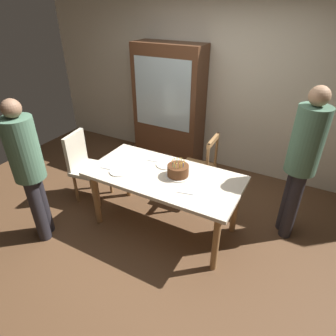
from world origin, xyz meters
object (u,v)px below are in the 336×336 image
at_px(dining_table, 164,182).
at_px(plate_far_side, 166,165).
at_px(china_cabinet, 169,106).
at_px(chair_spindle_back, 199,169).
at_px(chair_upholstered, 85,163).
at_px(person_celebrant, 28,166).
at_px(plate_near_celebrant, 119,171).
at_px(person_guest, 302,158).
at_px(birthday_cake, 178,171).

xyz_separation_m(dining_table, plate_far_side, (-0.09, 0.19, 0.10)).
bearing_deg(china_cabinet, plate_far_side, -63.14).
distance_m(chair_spindle_back, chair_upholstered, 1.54).
bearing_deg(person_celebrant, china_cabinet, 80.44).
bearing_deg(person_celebrant, plate_near_celebrant, 40.73).
xyz_separation_m(chair_spindle_back, person_guest, (1.20, -0.14, 0.55)).
distance_m(dining_table, person_guest, 1.49).
height_order(plate_far_side, china_cabinet, china_cabinet).
relative_size(dining_table, chair_spindle_back, 1.82).
bearing_deg(plate_far_side, person_guest, 16.64).
height_order(plate_near_celebrant, person_celebrant, person_celebrant).
bearing_deg(chair_upholstered, birthday_cake, 0.24).
bearing_deg(person_guest, chair_spindle_back, 173.47).
bearing_deg(dining_table, chair_spindle_back, 81.34).
bearing_deg(plate_far_side, dining_table, -65.70).
xyz_separation_m(plate_far_side, person_guest, (1.40, 0.42, 0.25)).
xyz_separation_m(birthday_cake, plate_far_side, (-0.23, 0.14, -0.06)).
bearing_deg(china_cabinet, chair_spindle_back, -42.30).
relative_size(birthday_cake, chair_upholstered, 0.29).
bearing_deg(chair_upholstered, chair_spindle_back, 27.19).
bearing_deg(dining_table, birthday_cake, 19.10).
bearing_deg(china_cabinet, plate_near_celebrant, -80.14).
xyz_separation_m(plate_far_side, china_cabinet, (-0.69, 1.37, 0.20)).
distance_m(birthday_cake, chair_spindle_back, 0.78).
height_order(plate_near_celebrant, china_cabinet, china_cabinet).
bearing_deg(birthday_cake, plate_far_side, 148.92).
height_order(person_celebrant, china_cabinet, china_cabinet).
bearing_deg(birthday_cake, plate_near_celebrant, -158.72).
height_order(dining_table, person_celebrant, person_celebrant).
height_order(dining_table, china_cabinet, china_cabinet).
bearing_deg(plate_far_side, chair_upholstered, -172.84).
xyz_separation_m(chair_upholstered, person_guest, (2.56, 0.56, 0.48)).
xyz_separation_m(birthday_cake, chair_spindle_back, (-0.03, 0.70, -0.36)).
xyz_separation_m(dining_table, china_cabinet, (-0.78, 1.56, 0.29)).
xyz_separation_m(chair_upholstered, china_cabinet, (0.47, 1.51, 0.42)).
height_order(dining_table, plate_near_celebrant, plate_near_celebrant).
bearing_deg(person_guest, plate_far_side, -163.36).
bearing_deg(plate_near_celebrant, person_celebrant, -139.27).
height_order(plate_far_side, chair_spindle_back, chair_spindle_back).
bearing_deg(china_cabinet, chair_upholstered, -107.34).
distance_m(dining_table, chair_spindle_back, 0.78).
bearing_deg(dining_table, plate_near_celebrant, -158.07).
height_order(plate_near_celebrant, person_guest, person_guest).
bearing_deg(person_celebrant, dining_table, 34.05).
distance_m(birthday_cake, plate_far_side, 0.28).
bearing_deg(chair_upholstered, dining_table, -2.05).
bearing_deg(chair_spindle_back, chair_upholstered, -152.81).
relative_size(chair_upholstered, china_cabinet, 0.50).
height_order(birthday_cake, china_cabinet, china_cabinet).
distance_m(plate_near_celebrant, person_celebrant, 0.94).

